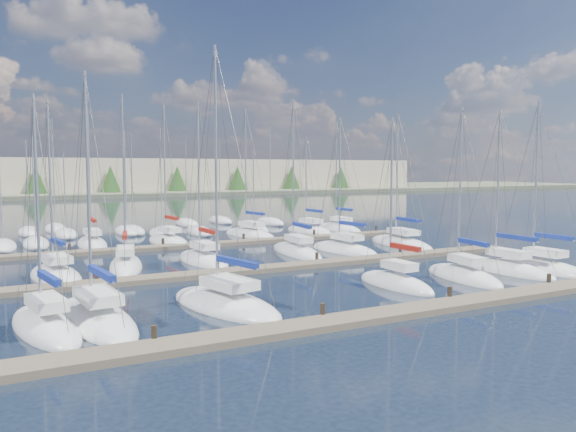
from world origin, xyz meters
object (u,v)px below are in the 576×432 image
sailboat_a (45,327)px  sailboat_e (464,276)px  sailboat_g (540,268)px  sailboat_k (297,252)px  sailboat_l (344,250)px  sailboat_q (309,231)px  sailboat_c (225,304)px  sailboat_o (168,241)px  sailboat_j (203,260)px  sailboat_d (396,283)px  sailboat_f (503,269)px  sailboat_p (250,234)px  sailboat_b (96,319)px  sailboat_i (126,265)px  sailboat_r (339,228)px  sailboat_m (401,243)px  sailboat_n (92,244)px  sailboat_h (56,276)px

sailboat_a → sailboat_e: sailboat_e is taller
sailboat_g → sailboat_k: bearing=126.6°
sailboat_l → sailboat_g: bearing=-69.7°
sailboat_q → sailboat_c: 35.07m
sailboat_o → sailboat_j: bearing=-98.9°
sailboat_k → sailboat_d: 14.47m
sailboat_q → sailboat_f: size_ratio=0.96×
sailboat_p → sailboat_b: sailboat_p is taller
sailboat_g → sailboat_a: bearing=178.5°
sailboat_o → sailboat_g: size_ratio=1.12×
sailboat_d → sailboat_i: bearing=132.2°
sailboat_i → sailboat_f: bearing=-18.1°
sailboat_a → sailboat_d: size_ratio=1.01×
sailboat_j → sailboat_r: bearing=31.0°
sailboat_p → sailboat_k: sailboat_p is taller
sailboat_f → sailboat_k: 16.54m
sailboat_m → sailboat_j: size_ratio=1.00×
sailboat_a → sailboat_j: (12.31, 14.28, 0.00)m
sailboat_c → sailboat_g: bearing=-13.7°
sailboat_d → sailboat_q: bearing=69.4°
sailboat_n → sailboat_g: 38.42m
sailboat_k → sailboat_i: size_ratio=1.03×
sailboat_o → sailboat_h: size_ratio=1.15×
sailboat_k → sailboat_m: bearing=6.8°
sailboat_o → sailboat_m: 22.29m
sailboat_p → sailboat_e: bearing=-93.5°
sailboat_k → sailboat_r: 19.13m
sailboat_c → sailboat_k: bearing=37.5°
sailboat_p → sailboat_b: size_ratio=1.15×
sailboat_p → sailboat_m: (9.65, -13.23, -0.01)m
sailboat_o → sailboat_e: size_ratio=1.19×
sailboat_a → sailboat_n: size_ratio=0.76×
sailboat_a → sailboat_i: bearing=56.7°
sailboat_j → sailboat_h: size_ratio=1.05×
sailboat_b → sailboat_l: sailboat_b is taller
sailboat_b → sailboat_g: bearing=-7.0°
sailboat_a → sailboat_r: bearing=30.9°
sailboat_r → sailboat_l: (-9.02, -14.68, -0.01)m
sailboat_a → sailboat_b: (2.22, 0.34, -0.01)m
sailboat_p → sailboat_d: bearing=-104.6°
sailboat_k → sailboat_l: (4.23, -0.87, -0.01)m
sailboat_q → sailboat_k: sailboat_k is taller
sailboat_a → sailboat_o: 29.65m
sailboat_b → sailboat_e: size_ratio=1.04×
sailboat_b → sailboat_k: bearing=31.9°
sailboat_a → sailboat_k: sailboat_k is taller
sailboat_m → sailboat_g: sailboat_m is taller
sailboat_m → sailboat_h: bearing=-169.4°
sailboat_l → sailboat_h: size_ratio=0.99×
sailboat_d → sailboat_a: bearing=179.6°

